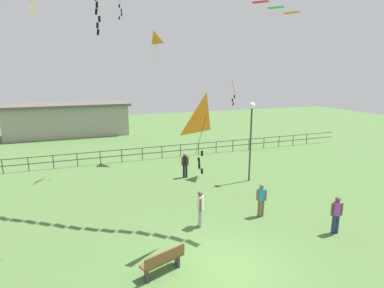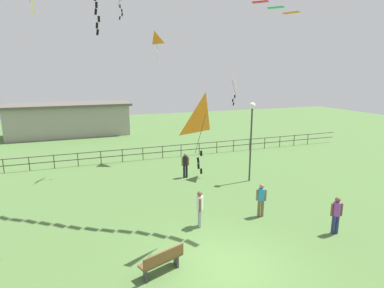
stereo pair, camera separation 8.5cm
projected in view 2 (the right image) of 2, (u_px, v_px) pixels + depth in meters
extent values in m
plane|color=#4C7038|center=(226.00, 268.00, 10.34)|extent=(80.00, 80.00, 0.00)
cylinder|color=#38383D|center=(251.00, 145.00, 18.22)|extent=(0.10, 0.10, 4.35)
sphere|color=white|center=(252.00, 106.00, 17.70)|extent=(0.36, 0.36, 0.36)
cube|color=brown|center=(161.00, 260.00, 10.01)|extent=(1.55, 0.88, 0.06)
cube|color=brown|center=(164.00, 256.00, 9.82)|extent=(1.43, 0.56, 0.36)
cube|color=#333338|center=(145.00, 274.00, 9.68)|extent=(0.08, 0.36, 0.45)
cube|color=#333338|center=(176.00, 259.00, 10.43)|extent=(0.08, 0.36, 0.45)
cylinder|color=navy|center=(333.00, 224.00, 12.48)|extent=(0.13, 0.13, 0.79)
cylinder|color=navy|center=(337.00, 224.00, 12.48)|extent=(0.13, 0.13, 0.79)
cylinder|color=purple|center=(337.00, 209.00, 12.33)|extent=(0.29, 0.29, 0.56)
sphere|color=brown|center=(338.00, 200.00, 12.25)|extent=(0.21, 0.21, 0.21)
cylinder|color=brown|center=(332.00, 210.00, 12.34)|extent=(0.09, 0.09, 0.53)
cylinder|color=brown|center=(342.00, 210.00, 12.34)|extent=(0.09, 0.09, 0.53)
cylinder|color=brown|center=(259.00, 208.00, 13.99)|extent=(0.13, 0.13, 0.78)
cylinder|color=brown|center=(262.00, 208.00, 13.98)|extent=(0.13, 0.13, 0.78)
cylinder|color=#268CBF|center=(261.00, 194.00, 13.84)|extent=(0.28, 0.28, 0.55)
sphere|color=#8C6647|center=(262.00, 186.00, 13.75)|extent=(0.21, 0.21, 0.21)
cylinder|color=#8C6647|center=(257.00, 195.00, 13.86)|extent=(0.09, 0.09, 0.52)
cylinder|color=#8C6647|center=(266.00, 195.00, 13.82)|extent=(0.09, 0.09, 0.52)
cylinder|color=#99999E|center=(200.00, 219.00, 12.97)|extent=(0.14, 0.14, 0.80)
cylinder|color=#99999E|center=(199.00, 217.00, 13.12)|extent=(0.14, 0.14, 0.80)
cylinder|color=white|center=(200.00, 203.00, 12.89)|extent=(0.29, 0.29, 0.56)
sphere|color=brown|center=(200.00, 194.00, 12.80)|extent=(0.21, 0.21, 0.21)
cylinder|color=brown|center=(200.00, 205.00, 12.71)|extent=(0.09, 0.09, 0.53)
cylinder|color=brown|center=(199.00, 201.00, 13.09)|extent=(0.09, 0.09, 0.53)
cylinder|color=black|center=(187.00, 171.00, 19.22)|extent=(0.13, 0.13, 0.79)
cylinder|color=black|center=(184.00, 171.00, 19.19)|extent=(0.13, 0.13, 0.79)
cylinder|color=black|center=(185.00, 161.00, 19.06)|extent=(0.29, 0.29, 0.56)
sphere|color=#8C6647|center=(185.00, 155.00, 18.97)|extent=(0.21, 0.21, 0.21)
cylinder|color=#8C6647|center=(188.00, 161.00, 19.09)|extent=(0.09, 0.09, 0.53)
cylinder|color=#8C6647|center=(182.00, 161.00, 19.03)|extent=(0.09, 0.09, 0.53)
pyramid|color=orange|center=(154.00, 37.00, 21.41)|extent=(0.74, 1.01, 0.87)
cylinder|color=#4C381E|center=(156.00, 44.00, 21.63)|extent=(0.32, 0.17, 0.87)
cube|color=white|center=(158.00, 51.00, 21.79)|extent=(0.09, 0.05, 0.20)
cube|color=white|center=(156.00, 54.00, 21.75)|extent=(0.11, 0.01, 0.21)
cube|color=white|center=(158.00, 57.00, 21.87)|extent=(0.11, 0.04, 0.21)
cube|color=white|center=(157.00, 60.00, 21.88)|extent=(0.12, 0.02, 0.21)
cube|color=yellow|center=(33.00, 2.00, 16.31)|extent=(0.10, 0.04, 0.20)
cube|color=yellow|center=(32.00, 7.00, 16.28)|extent=(0.11, 0.05, 0.21)
cube|color=yellow|center=(34.00, 11.00, 16.41)|extent=(0.09, 0.04, 0.20)
pyramid|color=orange|center=(232.00, 79.00, 18.84)|extent=(0.72, 0.99, 1.07)
cylinder|color=#4C381E|center=(234.00, 88.00, 18.93)|extent=(0.27, 0.16, 1.07)
cube|color=black|center=(235.00, 97.00, 19.10)|extent=(0.09, 0.03, 0.20)
cube|color=black|center=(233.00, 100.00, 19.02)|extent=(0.10, 0.04, 0.20)
cube|color=black|center=(233.00, 104.00, 19.13)|extent=(0.11, 0.04, 0.21)
pyramid|color=orange|center=(206.00, 115.00, 10.46)|extent=(1.22, 0.92, 1.44)
cylinder|color=#4C381E|center=(200.00, 135.00, 10.78)|extent=(0.23, 0.46, 1.44)
cube|color=black|center=(201.00, 153.00, 10.98)|extent=(0.09, 0.03, 0.20)
cube|color=black|center=(198.00, 160.00, 10.91)|extent=(0.10, 0.05, 0.20)
cube|color=black|center=(198.00, 166.00, 10.97)|extent=(0.09, 0.03, 0.20)
cube|color=black|center=(201.00, 171.00, 11.13)|extent=(0.08, 0.03, 0.20)
cube|color=black|center=(96.00, 5.00, 10.54)|extent=(0.09, 0.05, 0.20)
cube|color=black|center=(96.00, 12.00, 10.56)|extent=(0.11, 0.03, 0.21)
cube|color=black|center=(99.00, 19.00, 10.68)|extent=(0.08, 0.02, 0.20)
cube|color=black|center=(97.00, 25.00, 10.66)|extent=(0.10, 0.05, 0.20)
cube|color=black|center=(98.00, 32.00, 10.72)|extent=(0.11, 0.01, 0.21)
cube|color=black|center=(120.00, 6.00, 18.62)|extent=(0.08, 0.03, 0.20)
cube|color=black|center=(122.00, 11.00, 18.75)|extent=(0.09, 0.04, 0.20)
cube|color=black|center=(122.00, 14.00, 18.81)|extent=(0.10, 0.02, 0.20)
cube|color=black|center=(120.00, 18.00, 18.73)|extent=(0.11, 0.05, 0.21)
cube|color=red|center=(260.00, 2.00, 12.23)|extent=(0.60, 0.62, 0.03)
cube|color=#1EB759|center=(276.00, 7.00, 12.00)|extent=(0.58, 0.63, 0.03)
cube|color=orange|center=(291.00, 13.00, 11.70)|extent=(0.50, 0.66, 0.03)
cylinder|color=#4C4742|center=(3.00, 166.00, 20.01)|extent=(0.06, 0.06, 0.95)
cylinder|color=#4C4742|center=(29.00, 164.00, 20.51)|extent=(0.06, 0.06, 0.95)
cylinder|color=#4C4742|center=(54.00, 162.00, 21.02)|extent=(0.06, 0.06, 0.95)
cylinder|color=#4C4742|center=(78.00, 159.00, 21.53)|extent=(0.06, 0.06, 0.95)
cylinder|color=#4C4742|center=(101.00, 157.00, 22.05)|extent=(0.06, 0.06, 0.95)
cylinder|color=#4C4742|center=(122.00, 156.00, 22.56)|extent=(0.06, 0.06, 0.95)
cylinder|color=#4C4742|center=(143.00, 154.00, 23.07)|extent=(0.06, 0.06, 0.95)
cylinder|color=#4C4742|center=(163.00, 152.00, 23.58)|extent=(0.06, 0.06, 0.95)
cylinder|color=#4C4742|center=(181.00, 150.00, 24.08)|extent=(0.06, 0.06, 0.95)
cylinder|color=#4C4742|center=(199.00, 149.00, 24.59)|extent=(0.06, 0.06, 0.95)
cylinder|color=#4C4742|center=(217.00, 147.00, 25.10)|extent=(0.06, 0.06, 0.95)
cylinder|color=#4C4742|center=(234.00, 146.00, 25.61)|extent=(0.06, 0.06, 0.95)
cylinder|color=#4C4742|center=(250.00, 144.00, 26.13)|extent=(0.06, 0.06, 0.95)
cylinder|color=#4C4742|center=(265.00, 143.00, 26.63)|extent=(0.06, 0.06, 0.95)
cylinder|color=#4C4742|center=(280.00, 142.00, 27.14)|extent=(0.06, 0.06, 0.95)
cylinder|color=#4C4742|center=(294.00, 140.00, 27.65)|extent=(0.06, 0.06, 0.95)
cylinder|color=#4C4742|center=(308.00, 139.00, 28.16)|extent=(0.06, 0.06, 0.95)
cube|color=#4C4742|center=(142.00, 148.00, 22.94)|extent=(36.00, 0.05, 0.05)
cube|color=#4C4742|center=(142.00, 154.00, 23.04)|extent=(36.00, 0.05, 0.05)
cube|color=gray|center=(70.00, 121.00, 32.09)|extent=(11.54, 4.07, 3.04)
cube|color=#59544C|center=(69.00, 105.00, 31.72)|extent=(12.14, 4.67, 0.24)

